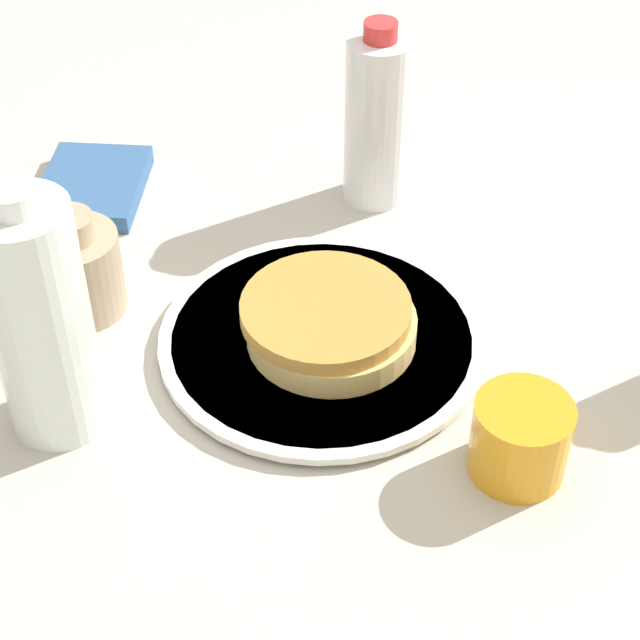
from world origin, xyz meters
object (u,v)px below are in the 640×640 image
at_px(cream_jug, 76,269).
at_px(water_bottle_mid, 377,119).
at_px(pancake_stack, 328,320).
at_px(water_bottle_far, 40,320).
at_px(plate, 320,342).
at_px(juice_glass, 520,438).

relative_size(cream_jug, water_bottle_mid, 0.52).
height_order(pancake_stack, water_bottle_mid, water_bottle_mid).
height_order(pancake_stack, water_bottle_far, water_bottle_far).
distance_m(plate, water_bottle_mid, 0.25).
height_order(juice_glass, water_bottle_far, water_bottle_far).
height_order(plate, water_bottle_mid, water_bottle_mid).
bearing_deg(water_bottle_far, pancake_stack, -134.88).
bearing_deg(pancake_stack, cream_jug, 10.03).
bearing_deg(juice_glass, water_bottle_far, 15.52).
distance_m(pancake_stack, cream_jug, 0.23).
bearing_deg(juice_glass, cream_jug, -3.72).
relative_size(plate, water_bottle_mid, 1.48).
distance_m(pancake_stack, water_bottle_far, 0.25).
bearing_deg(cream_jug, water_bottle_far, 116.51).
relative_size(juice_glass, water_bottle_mid, 0.40).
height_order(juice_glass, cream_jug, cream_jug).
relative_size(plate, pancake_stack, 1.89).
xyz_separation_m(juice_glass, cream_jug, (0.42, -0.03, 0.01)).
bearing_deg(plate, water_bottle_mid, -79.73).
distance_m(juice_glass, cream_jug, 0.42).
height_order(pancake_stack, juice_glass, juice_glass).
height_order(plate, pancake_stack, pancake_stack).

